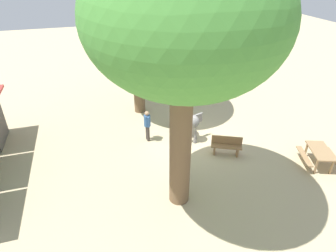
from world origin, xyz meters
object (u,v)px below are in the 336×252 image
at_px(elephant, 183,119).
at_px(picnic_table_near, 320,154).
at_px(wooden_bench, 226,145).
at_px(person_handler, 147,124).
at_px(shade_tree_main, 184,21).
at_px(feed_bucket, 176,118).

bearing_deg(elephant, picnic_table_near, 30.11).
xyz_separation_m(wooden_bench, picnic_table_near, (-1.92, -3.50, 0.12)).
relative_size(person_handler, picnic_table_near, 0.85).
relative_size(elephant, person_handler, 1.27).
relative_size(person_handler, wooden_bench, 1.13).
bearing_deg(person_handler, elephant, -6.42).
relative_size(wooden_bench, picnic_table_near, 0.75).
relative_size(person_handler, shade_tree_main, 0.19).
distance_m(elephant, feed_bucket, 1.68).
bearing_deg(person_handler, shade_tree_main, -93.39).
distance_m(person_handler, feed_bucket, 2.61).
bearing_deg(wooden_bench, elephant, -32.08).
bearing_deg(wooden_bench, feed_bucket, -45.80).
bearing_deg(feed_bucket, wooden_bench, -161.27).
xyz_separation_m(person_handler, feed_bucket, (1.49, -1.99, -0.79)).
bearing_deg(person_handler, picnic_table_near, -37.56).
height_order(elephant, wooden_bench, elephant).
relative_size(picnic_table_near, feed_bucket, 5.31).
height_order(person_handler, picnic_table_near, person_handler).
bearing_deg(picnic_table_near, feed_bucket, -119.87).
xyz_separation_m(elephant, shade_tree_main, (-4.31, 1.64, 5.57)).
distance_m(person_handler, picnic_table_near, 7.89).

